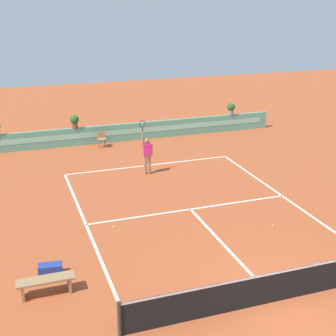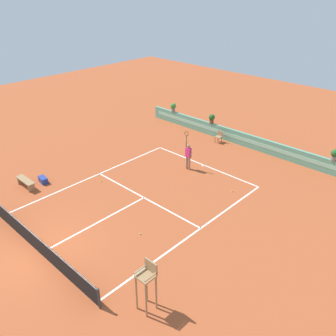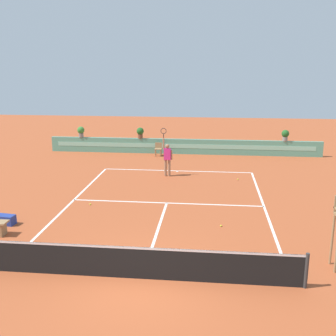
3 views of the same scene
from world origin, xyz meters
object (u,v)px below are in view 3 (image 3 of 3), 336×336
Objects in this scene: ball_kid_chair at (158,149)px; tennis_ball_by_sideline at (238,179)px; tennis_player at (167,157)px; tennis_ball_mid_court at (221,226)px; tennis_ball_near_baseline at (90,204)px; potted_plant_far_left at (81,131)px; potted_plant_far_right at (285,135)px; gear_bag at (6,220)px; potted_plant_left at (140,132)px.

tennis_ball_by_sideline is at bearing -47.50° from ball_kid_chair.
tennis_player reaches higher than tennis_ball_mid_court.
tennis_ball_mid_court is at bearing -71.77° from ball_kid_chair.
tennis_player is at bearing 60.89° from tennis_ball_near_baseline.
potted_plant_far_left is 13.52m from potted_plant_far_right.
gear_bag reaches higher than tennis_ball_near_baseline.
gear_bag is at bearing -84.56° from potted_plant_far_left.
potted_plant_far_right is at bearing 47.26° from tennis_ball_near_baseline.
tennis_ball_mid_court is 6.46m from tennis_ball_by_sideline.
tennis_ball_by_sideline is (8.97, 7.00, -0.15)m from gear_bag.
tennis_player reaches higher than potted_plant_far_right.
tennis_ball_by_sideline is at bearing 81.16° from tennis_ball_mid_court.
potted_plant_far_right reaches higher than ball_kid_chair.
gear_bag is 3.49m from tennis_ball_near_baseline.
tennis_player is 9.01m from potted_plant_far_right.
ball_kid_chair is at bearing 80.58° from tennis_ball_near_baseline.
potted_plant_left is (2.83, 13.01, 1.23)m from gear_bag.
tennis_player reaches higher than potted_plant_left.
potted_plant_far_left is (-6.49, 5.64, 0.36)m from tennis_player.
potted_plant_left is (0.33, 10.58, 1.38)m from tennis_ball_near_baseline.
potted_plant_left is at bearing 77.72° from gear_bag.
potted_plant_far_left is (-3.74, 10.58, 1.38)m from tennis_ball_near_baseline.
ball_kid_chair is 1.17× the size of potted_plant_left.
potted_plant_far_left is at bearing 149.54° from tennis_ball_by_sideline.
tennis_ball_by_sideline is 0.09× the size of potted_plant_left.
tennis_player is (5.26, 7.37, 0.87)m from gear_bag.
ball_kid_chair is 1.77m from potted_plant_left.
tennis_ball_near_baseline is (2.51, 2.43, -0.15)m from gear_bag.
tennis_ball_mid_court is 13.48m from potted_plant_left.
tennis_player reaches higher than potted_plant_far_left.
tennis_ball_mid_court is (7.98, 0.62, -0.15)m from gear_bag.
tennis_ball_by_sideline is at bearing -5.65° from tennis_player.
tennis_ball_mid_court is (2.72, -6.75, -1.02)m from tennis_player.
ball_kid_chair is 12.96m from gear_bag.
potted_plant_far_right is at bearing 38.74° from tennis_player.
potted_plant_far_left reaches higher than ball_kid_chair.
potted_plant_far_right is at bearing 61.12° from tennis_ball_by_sideline.
ball_kid_chair is 12.50× the size of tennis_ball_near_baseline.
potted_plant_left is 9.45m from potted_plant_far_right.
potted_plant_far_right is (9.78, 10.58, 1.38)m from tennis_ball_near_baseline.
potted_plant_left reaches higher than ball_kid_chair.
tennis_player is at bearing 54.50° from gear_bag.
tennis_player is 7.35m from tennis_ball_mid_court.
tennis_ball_by_sideline is at bearing -44.37° from potted_plant_left.
gear_bag is 11.38m from tennis_ball_by_sideline.
tennis_player is 5.75m from tennis_ball_near_baseline.
tennis_ball_by_sideline is 0.09× the size of potted_plant_far_right.
ball_kid_chair is at bearing 132.50° from tennis_ball_by_sideline.
potted_plant_left is at bearing 150.75° from ball_kid_chair.
potted_plant_far_left is at bearing 126.66° from tennis_ball_mid_court.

